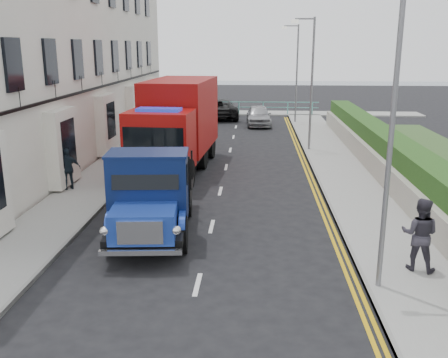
# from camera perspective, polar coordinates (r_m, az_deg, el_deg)

# --- Properties ---
(ground) EXTENTS (120.00, 120.00, 0.00)m
(ground) POSITION_cam_1_polar(r_m,az_deg,el_deg) (14.17, -2.12, -8.29)
(ground) COLOR black
(ground) RESTS_ON ground
(pavement_west) EXTENTS (2.40, 38.00, 0.12)m
(pavement_west) POSITION_cam_1_polar(r_m,az_deg,el_deg) (23.55, -12.64, 1.07)
(pavement_west) COLOR gray
(pavement_west) RESTS_ON ground
(pavement_east) EXTENTS (2.60, 38.00, 0.12)m
(pavement_east) POSITION_cam_1_polar(r_m,az_deg,el_deg) (22.98, 13.41, 0.68)
(pavement_east) COLOR gray
(pavement_east) RESTS_ON ground
(promenade) EXTENTS (30.00, 2.50, 0.12)m
(promenade) POSITION_cam_1_polar(r_m,az_deg,el_deg) (42.33, 1.74, 7.55)
(promenade) COLOR gray
(promenade) RESTS_ON ground
(sea_plane) EXTENTS (120.00, 120.00, 0.00)m
(sea_plane) POSITION_cam_1_polar(r_m,az_deg,el_deg) (73.17, 2.55, 10.69)
(sea_plane) COLOR slate
(sea_plane) RESTS_ON ground
(terrace_west) EXTENTS (6.31, 30.20, 14.25)m
(terrace_west) POSITION_cam_1_polar(r_m,az_deg,el_deg) (28.13, -19.96, 17.40)
(terrace_west) COLOR white
(terrace_west) RESTS_ON ground
(garden_east) EXTENTS (1.45, 28.00, 1.75)m
(garden_east) POSITION_cam_1_polar(r_m,az_deg,el_deg) (23.20, 18.19, 2.60)
(garden_east) COLOR #B2AD9E
(garden_east) RESTS_ON ground
(seafront_railing) EXTENTS (13.00, 0.08, 1.11)m
(seafront_railing) POSITION_cam_1_polar(r_m,az_deg,el_deg) (41.47, 1.71, 8.12)
(seafront_railing) COLOR #59B2A5
(seafront_railing) RESTS_ON ground
(lamp_near) EXTENTS (1.23, 0.18, 7.00)m
(lamp_near) POSITION_cam_1_polar(r_m,az_deg,el_deg) (11.42, 18.09, 6.17)
(lamp_near) COLOR slate
(lamp_near) RESTS_ON ground
(lamp_mid) EXTENTS (1.23, 0.18, 7.00)m
(lamp_mid) POSITION_cam_1_polar(r_m,az_deg,el_deg) (27.14, 9.78, 11.46)
(lamp_mid) COLOR slate
(lamp_mid) RESTS_ON ground
(lamp_far) EXTENTS (1.23, 0.18, 7.00)m
(lamp_far) POSITION_cam_1_polar(r_m,az_deg,el_deg) (37.08, 8.15, 12.45)
(lamp_far) COLOR slate
(lamp_far) RESTS_ON ground
(bedford_lorry) EXTENTS (2.69, 5.81, 2.67)m
(bedford_lorry) POSITION_cam_1_polar(r_m,az_deg,el_deg) (14.70, -8.45, -2.46)
(bedford_lorry) COLOR black
(bedford_lorry) RESTS_ON ground
(red_lorry) EXTENTS (3.16, 7.93, 4.07)m
(red_lorry) POSITION_cam_1_polar(r_m,az_deg,el_deg) (22.99, -5.38, 6.40)
(red_lorry) COLOR black
(red_lorry) RESTS_ON ground
(parked_car_front) EXTENTS (2.11, 4.65, 1.55)m
(parked_car_front) POSITION_cam_1_polar(r_m,az_deg,el_deg) (20.89, -7.38, 1.56)
(parked_car_front) COLOR black
(parked_car_front) RESTS_ON ground
(parked_car_mid) EXTENTS (1.41, 3.89, 1.28)m
(parked_car_mid) POSITION_cam_1_polar(r_m,az_deg,el_deg) (25.65, -5.33, 3.84)
(parked_car_mid) COLOR #5781BB
(parked_car_mid) RESTS_ON ground
(parked_car_rear) EXTENTS (2.57, 5.32, 1.49)m
(parked_car_rear) POSITION_cam_1_polar(r_m,az_deg,el_deg) (29.70, -6.07, 5.57)
(parked_car_rear) COLOR silver
(parked_car_rear) RESTS_ON ground
(seafront_car_left) EXTENTS (3.34, 5.82, 1.53)m
(seafront_car_left) POSITION_cam_1_polar(r_m,az_deg,el_deg) (39.68, -0.51, 8.08)
(seafront_car_left) COLOR black
(seafront_car_left) RESTS_ON ground
(seafront_car_right) EXTENTS (1.87, 4.29, 1.44)m
(seafront_car_right) POSITION_cam_1_polar(r_m,az_deg,el_deg) (36.09, 3.98, 7.26)
(seafront_car_right) COLOR #98989C
(seafront_car_right) RESTS_ON ground
(pedestrian_east_far) EXTENTS (1.12, 1.01, 1.87)m
(pedestrian_east_far) POSITION_cam_1_polar(r_m,az_deg,el_deg) (13.41, 21.46, -5.90)
(pedestrian_east_far) COLOR #34303B
(pedestrian_east_far) RESTS_ON pavement_east
(pedestrian_west_near) EXTENTS (1.03, 0.84, 1.64)m
(pedestrian_west_near) POSITION_cam_1_polar(r_m,az_deg,el_deg) (20.38, -17.38, 1.12)
(pedestrian_west_near) COLOR black
(pedestrian_west_near) RESTS_ON pavement_west
(pedestrian_west_far) EXTENTS (0.98, 0.86, 1.69)m
(pedestrian_west_far) POSITION_cam_1_polar(r_m,az_deg,el_deg) (29.19, -8.32, 5.77)
(pedestrian_west_far) COLOR #3A2B29
(pedestrian_west_far) RESTS_ON pavement_west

